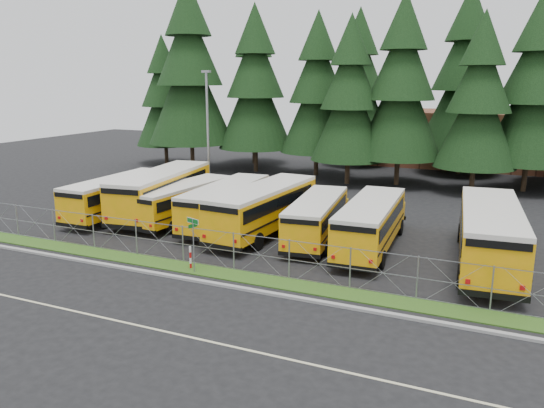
{
  "coord_description": "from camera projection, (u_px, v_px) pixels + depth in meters",
  "views": [
    {
      "loc": [
        11.0,
        -23.32,
        9.35
      ],
      "look_at": [
        -1.12,
        4.0,
        2.36
      ],
      "focal_mm": 35.0,
      "sensor_mm": 36.0,
      "label": 1
    }
  ],
  "objects": [
    {
      "name": "curb",
      "position": [
        232.0,
        287.0,
        24.46
      ],
      "size": [
        50.0,
        0.25,
        0.12
      ],
      "primitive_type": "cube",
      "color": "gray",
      "rests_on": "ground"
    },
    {
      "name": "road_lane_line",
      "position": [
        171.0,
        333.0,
        20.11
      ],
      "size": [
        50.0,
        0.12,
        0.01
      ],
      "primitive_type": "cube",
      "color": "beige",
      "rests_on": "ground"
    },
    {
      "name": "conifer_10",
      "position": [
        254.0,
        89.0,
        59.46
      ],
      "size": [
        7.62,
        7.62,
        16.85
      ],
      "primitive_type": null,
      "color": "black",
      "rests_on": "ground"
    },
    {
      "name": "street_sign",
      "position": [
        193.0,
        234.0,
        25.92
      ],
      "size": [
        0.8,
        0.53,
        2.81
      ],
      "color": "gray",
      "rests_on": "ground"
    },
    {
      "name": "bus_east",
      "position": [
        489.0,
        236.0,
        27.01
      ],
      "size": [
        3.89,
        12.45,
        3.21
      ],
      "primitive_type": null,
      "rotation": [
        0.0,
        0.0,
        0.08
      ],
      "color": "#D89E06",
      "rests_on": "ground"
    },
    {
      "name": "conifer_0",
      "position": [
        164.0,
        100.0,
        59.84
      ],
      "size": [
        6.49,
        6.49,
        14.36
      ],
      "primitive_type": null,
      "color": "black",
      "rests_on": "ground"
    },
    {
      "name": "grass_verge",
      "position": [
        245.0,
        277.0,
        25.71
      ],
      "size": [
        50.0,
        1.4,
        0.06
      ],
      "primitive_type": "cube",
      "color": "#204012",
      "rests_on": "ground"
    },
    {
      "name": "conifer_4",
      "position": [
        350.0,
        101.0,
        47.55
      ],
      "size": [
        6.85,
        6.85,
        15.14
      ],
      "primitive_type": null,
      "color": "black",
      "rests_on": "ground"
    },
    {
      "name": "conifer_1",
      "position": [
        190.0,
        76.0,
        54.83
      ],
      "size": [
        8.85,
        8.85,
        19.58
      ],
      "primitive_type": null,
      "color": "black",
      "rests_on": "ground"
    },
    {
      "name": "ground",
      "position": [
        260.0,
        267.0,
        27.23
      ],
      "size": [
        120.0,
        120.0,
        0.0
      ],
      "primitive_type": "plane",
      "color": "black",
      "rests_on": "ground"
    },
    {
      "name": "brick_building",
      "position": [
        459.0,
        138.0,
        59.78
      ],
      "size": [
        22.0,
        10.0,
        6.0
      ],
      "primitive_type": "cube",
      "color": "brown",
      "rests_on": "ground"
    },
    {
      "name": "bus_5",
      "position": [
        318.0,
        219.0,
        31.61
      ],
      "size": [
        3.5,
        10.08,
        2.59
      ],
      "primitive_type": null,
      "rotation": [
        0.0,
        0.0,
        0.12
      ],
      "color": "#D89E06",
      "rests_on": "ground"
    },
    {
      "name": "conifer_6",
      "position": [
        479.0,
        104.0,
        43.64
      ],
      "size": [
        6.76,
        6.76,
        14.96
      ],
      "primitive_type": null,
      "color": "black",
      "rests_on": "ground"
    },
    {
      "name": "bus_3",
      "position": [
        228.0,
        205.0,
        34.63
      ],
      "size": [
        2.95,
        10.78,
        2.8
      ],
      "primitive_type": null,
      "rotation": [
        0.0,
        0.0,
        0.04
      ],
      "color": "#D89E06",
      "rests_on": "ground"
    },
    {
      "name": "striped_bollard",
      "position": [
        190.0,
        258.0,
        26.79
      ],
      "size": [
        0.11,
        0.11,
        1.2
      ],
      "primitive_type": "cylinder",
      "color": "#B20C0C",
      "rests_on": "ground"
    },
    {
      "name": "bus_0",
      "position": [
        121.0,
        197.0,
        37.16
      ],
      "size": [
        2.66,
        10.66,
        2.78
      ],
      "primitive_type": null,
      "rotation": [
        0.0,
        0.0,
        0.01
      ],
      "color": "#D89E06",
      "rests_on": "ground"
    },
    {
      "name": "bus_1",
      "position": [
        165.0,
        193.0,
        37.4
      ],
      "size": [
        4.41,
        12.51,
        3.21
      ],
      "primitive_type": null,
      "rotation": [
        0.0,
        0.0,
        0.13
      ],
      "color": "#D89E06",
      "rests_on": "ground"
    },
    {
      "name": "conifer_2",
      "position": [
        255.0,
        89.0,
        53.98
      ],
      "size": [
        7.66,
        7.66,
        16.93
      ],
      "primitive_type": null,
      "color": "black",
      "rests_on": "ground"
    },
    {
      "name": "conifer_12",
      "position": [
        465.0,
        81.0,
        52.26
      ],
      "size": [
        8.39,
        8.39,
        18.56
      ],
      "primitive_type": null,
      "color": "black",
      "rests_on": "ground"
    },
    {
      "name": "conifer_7",
      "position": [
        534.0,
        94.0,
        43.99
      ],
      "size": [
        7.47,
        7.47,
        16.52
      ],
      "primitive_type": null,
      "color": "black",
      "rests_on": "ground"
    },
    {
      "name": "light_standard",
      "position": [
        208.0,
        128.0,
        43.48
      ],
      "size": [
        0.7,
        0.35,
        10.14
      ],
      "color": "gray",
      "rests_on": "ground"
    },
    {
      "name": "bus_4",
      "position": [
        267.0,
        209.0,
        32.98
      ],
      "size": [
        3.58,
        11.76,
        3.04
      ],
      "primitive_type": null,
      "rotation": [
        0.0,
        0.0,
        -0.07
      ],
      "color": "#D89E06",
      "rests_on": "ground"
    },
    {
      "name": "conifer_11",
      "position": [
        358.0,
        88.0,
        58.27
      ],
      "size": [
        7.73,
        7.73,
        17.09
      ],
      "primitive_type": null,
      "color": "black",
      "rests_on": "ground"
    },
    {
      "name": "bus_2",
      "position": [
        187.0,
        202.0,
        35.81
      ],
      "size": [
        3.27,
        10.19,
        2.63
      ],
      "primitive_type": null,
      "rotation": [
        0.0,
        0.0,
        -0.09
      ],
      "color": "#D89E06",
      "rests_on": "ground"
    },
    {
      "name": "chainlink_fence",
      "position": [
        252.0,
        254.0,
        26.11
      ],
      "size": [
        44.0,
        0.1,
        2.0
      ],
      "primitive_type": null,
      "color": "gray",
      "rests_on": "ground"
    },
    {
      "name": "conifer_5",
      "position": [
        401.0,
        91.0,
        46.83
      ],
      "size": [
        7.66,
        7.66,
        16.95
      ],
      "primitive_type": null,
      "color": "black",
      "rests_on": "ground"
    },
    {
      "name": "bus_6",
      "position": [
        372.0,
        225.0,
        29.86
      ],
      "size": [
        3.02,
        10.84,
        2.81
      ],
      "primitive_type": null,
      "rotation": [
        0.0,
        0.0,
        0.05
      ],
      "color": "#D89E06",
      "rests_on": "ground"
    },
    {
      "name": "conifer_3",
      "position": [
        317.0,
        95.0,
        51.98
      ],
      "size": [
        7.22,
        7.22,
        15.96
      ],
      "primitive_type": null,
      "color": "black",
      "rests_on": "ground"
    }
  ]
}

